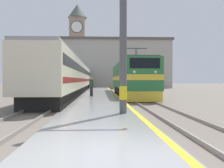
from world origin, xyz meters
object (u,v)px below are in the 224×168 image
Objects in this scene: locomotive_train at (130,79)px; clock_tower at (77,43)px; passenger_train at (77,78)px; catenary_mast at (125,23)px; person_on_platform at (91,86)px.

locomotive_train is 43.77m from clock_tower.
passenger_train is 27.84m from catenary_mast.
locomotive_train is 0.85× the size of clock_tower.
clock_tower is (-5.11, 46.73, 10.60)m from person_on_platform.
person_on_platform is (2.64, -15.12, -0.94)m from passenger_train.
clock_tower reaches higher than person_on_platform.
catenary_mast is (-2.32, -17.38, 2.34)m from locomotive_train.
clock_tower is at bearing 94.46° from passenger_train.
catenary_mast reaches higher than passenger_train.
locomotive_train is 17.69m from catenary_mast.
person_on_platform is 48.19m from clock_tower.
clock_tower is (-6.92, 59.01, 7.53)m from catenary_mast.
clock_tower is at bearing 102.52° from locomotive_train.
passenger_train is 30.12× the size of person_on_platform.
catenary_mast is (4.45, -27.40, 2.13)m from passenger_train.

